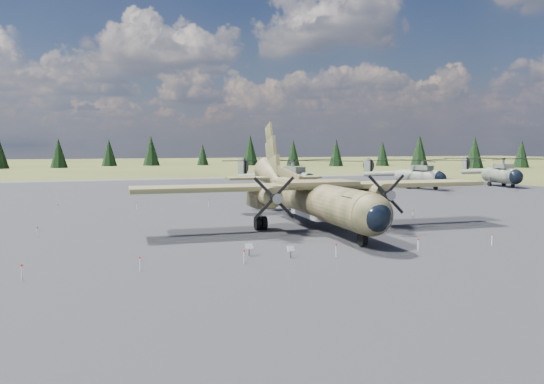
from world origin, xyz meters
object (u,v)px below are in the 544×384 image
object	(u,v)px
helicopter_mid	(419,168)
helicopter_far	(501,166)
transport_plane	(312,193)
helicopter_near	(290,170)

from	to	relation	value
helicopter_mid	helicopter_far	xyz separation A→B (m)	(16.14, -0.14, 0.09)
helicopter_far	transport_plane	bearing A→B (deg)	-140.43
helicopter_far	helicopter_near	bearing A→B (deg)	-168.47
transport_plane	helicopter_far	bearing A→B (deg)	34.71
helicopter_mid	transport_plane	bearing A→B (deg)	-155.65
transport_plane	helicopter_mid	distance (m)	44.45
transport_plane	helicopter_far	size ratio (longest dim) A/B	1.29
helicopter_near	helicopter_far	bearing A→B (deg)	-16.14
helicopter_far	helicopter_mid	bearing A→B (deg)	-173.73
helicopter_mid	helicopter_far	bearing A→B (deg)	-20.45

